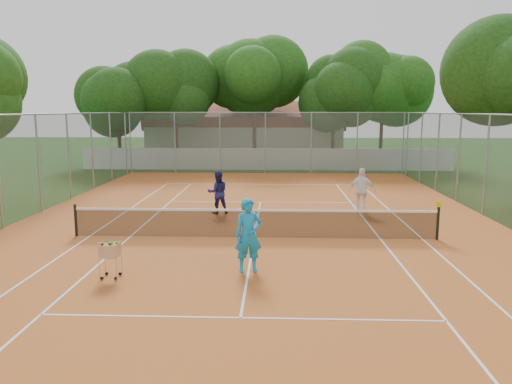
{
  "coord_description": "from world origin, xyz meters",
  "views": [
    {
      "loc": [
        0.69,
        -15.91,
        4.18
      ],
      "look_at": [
        0.0,
        1.5,
        1.3
      ],
      "focal_mm": 35.0,
      "sensor_mm": 36.0,
      "label": 1
    }
  ],
  "objects_px": {
    "tennis_net": "(254,223)",
    "player_far_left": "(218,192)",
    "ball_hopper": "(110,259)",
    "player_near": "(249,235)",
    "clubhouse": "(246,132)",
    "player_far_right": "(362,191)"
  },
  "relations": [
    {
      "from": "clubhouse",
      "to": "player_far_left",
      "type": "distance_m",
      "value": 25.17
    },
    {
      "from": "clubhouse",
      "to": "player_near",
      "type": "relative_size",
      "value": 8.51
    },
    {
      "from": "player_near",
      "to": "player_far_left",
      "type": "relative_size",
      "value": 1.11
    },
    {
      "from": "player_far_right",
      "to": "ball_hopper",
      "type": "distance_m",
      "value": 11.28
    },
    {
      "from": "clubhouse",
      "to": "player_far_right",
      "type": "distance_m",
      "value": 25.58
    },
    {
      "from": "player_near",
      "to": "ball_hopper",
      "type": "height_order",
      "value": "player_near"
    },
    {
      "from": "player_near",
      "to": "ball_hopper",
      "type": "bearing_deg",
      "value": 178.84
    },
    {
      "from": "tennis_net",
      "to": "clubhouse",
      "type": "xyz_separation_m",
      "value": [
        -2.0,
        29.0,
        1.69
      ]
    },
    {
      "from": "ball_hopper",
      "to": "player_near",
      "type": "bearing_deg",
      "value": 24.41
    },
    {
      "from": "tennis_net",
      "to": "player_far_right",
      "type": "relative_size",
      "value": 6.47
    },
    {
      "from": "tennis_net",
      "to": "player_far_left",
      "type": "bearing_deg",
      "value": 113.0
    },
    {
      "from": "clubhouse",
      "to": "player_near",
      "type": "bearing_deg",
      "value": -86.46
    },
    {
      "from": "player_far_left",
      "to": "player_far_right",
      "type": "height_order",
      "value": "player_far_right"
    },
    {
      "from": "clubhouse",
      "to": "tennis_net",
      "type": "bearing_deg",
      "value": -86.05
    },
    {
      "from": "tennis_net",
      "to": "clubhouse",
      "type": "bearing_deg",
      "value": 93.95
    },
    {
      "from": "tennis_net",
      "to": "player_near",
      "type": "bearing_deg",
      "value": -89.93
    },
    {
      "from": "player_far_left",
      "to": "ball_hopper",
      "type": "bearing_deg",
      "value": 61.38
    },
    {
      "from": "player_near",
      "to": "player_far_right",
      "type": "bearing_deg",
      "value": 48.99
    },
    {
      "from": "ball_hopper",
      "to": "player_far_left",
      "type": "bearing_deg",
      "value": 90.82
    },
    {
      "from": "tennis_net",
      "to": "ball_hopper",
      "type": "distance_m",
      "value": 5.33
    },
    {
      "from": "player_near",
      "to": "player_far_right",
      "type": "xyz_separation_m",
      "value": [
        4.2,
        7.64,
        -0.05
      ]
    },
    {
      "from": "clubhouse",
      "to": "player_near",
      "type": "height_order",
      "value": "clubhouse"
    }
  ]
}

